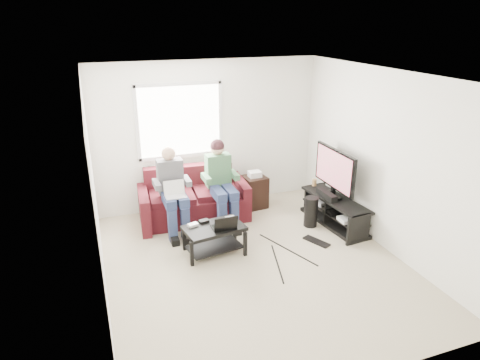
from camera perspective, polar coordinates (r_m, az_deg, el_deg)
name	(u,v)px	position (r m, az deg, el deg)	size (l,w,h in m)	color
floor	(255,264)	(6.14, 2.00, -11.09)	(4.50, 4.50, 0.00)	beige
ceiling	(258,75)	(5.24, 2.37, 13.77)	(4.50, 4.50, 0.00)	white
wall_back	(209,135)	(7.59, -4.22, 5.98)	(4.50, 4.50, 0.00)	white
wall_front	(356,266)	(3.78, 15.27, -11.03)	(4.50, 4.50, 0.00)	white
wall_left	(95,198)	(5.20, -18.76, -2.31)	(4.50, 4.50, 0.00)	white
wall_right	(384,161)	(6.54, 18.67, 2.43)	(4.50, 4.50, 0.00)	white
window	(180,121)	(7.39, -8.01, 7.81)	(1.48, 0.04, 1.28)	white
sofa	(193,201)	(7.34, -6.24, -2.74)	(1.89, 0.97, 0.86)	#441111
person_left	(173,187)	(6.81, -8.98, -0.93)	(0.40, 0.70, 1.36)	navy
person_right	(221,177)	(6.98, -2.60, 0.41)	(0.40, 0.71, 1.40)	navy
laptop_silver	(175,193)	(6.63, -8.61, -1.71)	(0.32, 0.22, 0.24)	silver
coffee_table	(214,234)	(6.25, -3.47, -7.15)	(0.92, 0.64, 0.43)	black
laptop_black	(223,220)	(6.11, -2.22, -5.38)	(0.34, 0.24, 0.24)	black
controller_a	(193,225)	(6.23, -6.29, -5.97)	(0.14, 0.09, 0.04)	silver
controller_b	(204,221)	(6.32, -4.84, -5.50)	(0.14, 0.09, 0.04)	black
controller_c	(230,218)	(6.40, -1.30, -5.09)	(0.14, 0.09, 0.04)	gray
tv_stand	(335,213)	(7.29, 12.49, -4.28)	(0.56, 1.44, 0.47)	black
tv	(335,170)	(7.10, 12.50, 1.27)	(0.12, 1.10, 0.81)	black
soundbar	(326,195)	(7.18, 11.45, -1.91)	(0.12, 0.50, 0.10)	black
drink_cup	(314,182)	(7.63, 9.88, -0.32)	(0.08, 0.08, 0.12)	#9F7644
console_white	(348,219)	(6.96, 14.26, -5.06)	(0.30, 0.22, 0.06)	silver
console_grey	(326,202)	(7.49, 11.34, -2.83)	(0.34, 0.26, 0.08)	gray
console_black	(336,210)	(7.22, 12.74, -3.91)	(0.38, 0.30, 0.07)	black
subwoofer	(311,212)	(7.14, 9.44, -4.19)	(0.22, 0.22, 0.51)	black
keyboard_floor	(316,241)	(6.76, 10.16, -8.06)	(0.14, 0.43, 0.02)	black
end_table	(254,191)	(7.73, 1.94, -1.48)	(0.39, 0.39, 0.68)	black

